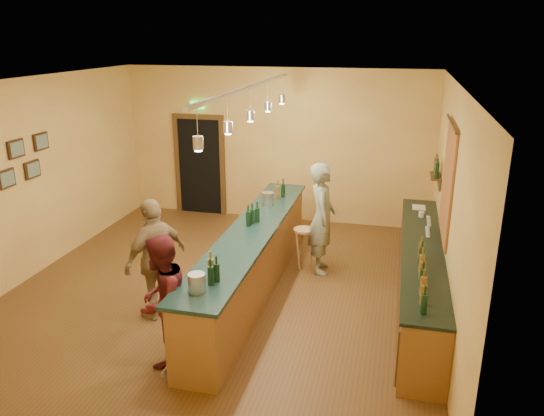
% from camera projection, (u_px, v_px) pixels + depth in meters
% --- Properties ---
extents(floor, '(7.00, 7.00, 0.00)m').
position_uv_depth(floor, '(224.00, 288.00, 8.39)').
color(floor, brown).
rests_on(floor, ground).
extents(ceiling, '(6.50, 7.00, 0.02)m').
position_uv_depth(ceiling, '(218.00, 82.00, 7.39)').
color(ceiling, silver).
rests_on(ceiling, wall_back).
extents(wall_back, '(6.50, 0.02, 3.20)m').
position_uv_depth(wall_back, '(276.00, 146.00, 11.12)').
color(wall_back, tan).
rests_on(wall_back, floor).
extents(wall_front, '(6.50, 0.02, 3.20)m').
position_uv_depth(wall_front, '(92.00, 302.00, 4.66)').
color(wall_front, tan).
rests_on(wall_front, floor).
extents(wall_left, '(0.02, 7.00, 3.20)m').
position_uv_depth(wall_left, '(32.00, 178.00, 8.62)').
color(wall_left, tan).
rests_on(wall_left, floor).
extents(wall_right, '(0.02, 7.00, 3.20)m').
position_uv_depth(wall_right, '(449.00, 208.00, 7.15)').
color(wall_right, tan).
rests_on(wall_right, floor).
extents(doorway, '(1.15, 0.09, 2.48)m').
position_uv_depth(doorway, '(200.00, 163.00, 11.63)').
color(doorway, black).
rests_on(doorway, wall_back).
extents(tapestry, '(0.03, 1.40, 1.60)m').
position_uv_depth(tapestry, '(448.00, 182.00, 7.45)').
color(tapestry, maroon).
rests_on(tapestry, wall_right).
extents(bottle_shelf, '(0.17, 0.55, 0.54)m').
position_uv_depth(bottle_shelf, '(437.00, 170.00, 8.90)').
color(bottle_shelf, '#492C16').
rests_on(bottle_shelf, wall_right).
extents(back_counter, '(0.60, 4.55, 1.27)m').
position_uv_depth(back_counter, '(420.00, 275.00, 7.73)').
color(back_counter, brown).
rests_on(back_counter, floor).
extents(tasting_bar, '(0.73, 5.10, 1.38)m').
position_uv_depth(tasting_bar, '(252.00, 256.00, 8.09)').
color(tasting_bar, brown).
rests_on(tasting_bar, floor).
extents(pendant_track, '(0.11, 4.60, 0.50)m').
position_uv_depth(pendant_track, '(250.00, 99.00, 7.35)').
color(pendant_track, silver).
rests_on(pendant_track, ceiling).
extents(bartender, '(0.57, 0.75, 1.88)m').
position_uv_depth(bartender, '(322.00, 218.00, 8.75)').
color(bartender, gray).
rests_on(bartender, floor).
extents(customer_a, '(0.66, 0.83, 1.64)m').
position_uv_depth(customer_a, '(162.00, 301.00, 6.30)').
color(customer_a, '#59191E').
rests_on(customer_a, floor).
extents(customer_b, '(0.82, 1.11, 1.74)m').
position_uv_depth(customer_b, '(156.00, 259.00, 7.35)').
color(customer_b, '#997A51').
rests_on(customer_b, floor).
extents(bar_stool, '(0.34, 0.34, 0.71)m').
position_uv_depth(bar_stool, '(304.00, 237.00, 8.97)').
color(bar_stool, '#9F6948').
rests_on(bar_stool, floor).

